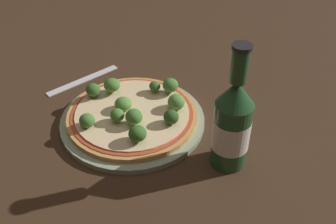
{
  "coord_description": "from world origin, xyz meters",
  "views": [
    {
      "loc": [
        0.56,
        -0.31,
        0.52
      ],
      "look_at": [
        0.09,
        0.02,
        0.06
      ],
      "focal_mm": 42.0,
      "sensor_mm": 36.0,
      "label": 1
    }
  ],
  "objects": [
    {
      "name": "broccoli_floret_3",
      "position": [
        0.0,
        0.09,
        0.05
      ],
      "size": [
        0.03,
        0.03,
        0.03
      ],
      "color": "#7A9E5B",
      "rests_on": "pizza"
    },
    {
      "name": "broccoli_floret_2",
      "position": [
        -0.01,
        -0.03,
        0.04
      ],
      "size": [
        0.04,
        0.04,
        0.03
      ],
      "color": "#7A9E5B",
      "rests_on": "pizza"
    },
    {
      "name": "pizza",
      "position": [
        0.01,
        -0.02,
        0.02
      ],
      "size": [
        0.26,
        0.26,
        0.01
      ],
      "color": "tan",
      "rests_on": "plate"
    },
    {
      "name": "ground_plane",
      "position": [
        0.0,
        0.0,
        0.0
      ],
      "size": [
        3.0,
        3.0,
        0.0
      ],
      "primitive_type": "plane",
      "color": "#3D2819"
    },
    {
      "name": "plate",
      "position": [
        0.01,
        -0.02,
        0.01
      ],
      "size": [
        0.29,
        0.29,
        0.01
      ],
      "color": "#93A384",
      "rests_on": "ground_plane"
    },
    {
      "name": "broccoli_floret_6",
      "position": [
        0.02,
        -0.05,
        0.04
      ],
      "size": [
        0.03,
        0.03,
        0.03
      ],
      "color": "#7A9E5B",
      "rests_on": "pizza"
    },
    {
      "name": "broccoli_floret_9",
      "position": [
        0.05,
        -0.03,
        0.05
      ],
      "size": [
        0.03,
        0.03,
        0.03
      ],
      "color": "#7A9E5B",
      "rests_on": "pizza"
    },
    {
      "name": "broccoli_floret_0",
      "position": [
        -0.07,
        -0.02,
        0.05
      ],
      "size": [
        0.03,
        0.03,
        0.03
      ],
      "color": "#7A9E5B",
      "rests_on": "pizza"
    },
    {
      "name": "broccoli_floret_7",
      "position": [
        -0.02,
        0.06,
        0.04
      ],
      "size": [
        0.02,
        0.02,
        0.02
      ],
      "color": "#7A9E5B",
      "rests_on": "pizza"
    },
    {
      "name": "broccoli_floret_5",
      "position": [
        0.08,
        0.03,
        0.04
      ],
      "size": [
        0.03,
        0.03,
        0.03
      ],
      "color": "#7A9E5B",
      "rests_on": "pizza"
    },
    {
      "name": "broccoli_floret_8",
      "position": [
        -0.0,
        -0.11,
        0.04
      ],
      "size": [
        0.03,
        0.03,
        0.03
      ],
      "color": "#7A9E5B",
      "rests_on": "pizza"
    },
    {
      "name": "broccoli_floret_1",
      "position": [
        -0.08,
        -0.06,
        0.04
      ],
      "size": [
        0.03,
        0.03,
        0.03
      ],
      "color": "#7A9E5B",
      "rests_on": "pizza"
    },
    {
      "name": "fork",
      "position": [
        -0.19,
        -0.03,
        0.0
      ],
      "size": [
        0.04,
        0.19,
        0.0
      ],
      "rotation": [
        0.0,
        0.0,
        1.67
      ],
      "color": "silver",
      "rests_on": "ground_plane"
    },
    {
      "name": "broccoli_floret_4",
      "position": [
        0.09,
        -0.05,
        0.04
      ],
      "size": [
        0.03,
        0.03,
        0.03
      ],
      "color": "#7A9E5B",
      "rests_on": "pizza"
    },
    {
      "name": "broccoli_floret_10",
      "position": [
        0.05,
        0.06,
        0.04
      ],
      "size": [
        0.03,
        0.03,
        0.03
      ],
      "color": "#7A9E5B",
      "rests_on": "pizza"
    },
    {
      "name": "beer_bottle",
      "position": [
        0.21,
        0.07,
        0.09
      ],
      "size": [
        0.07,
        0.07,
        0.24
      ],
      "color": "#234C28",
      "rests_on": "ground_plane"
    }
  ]
}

